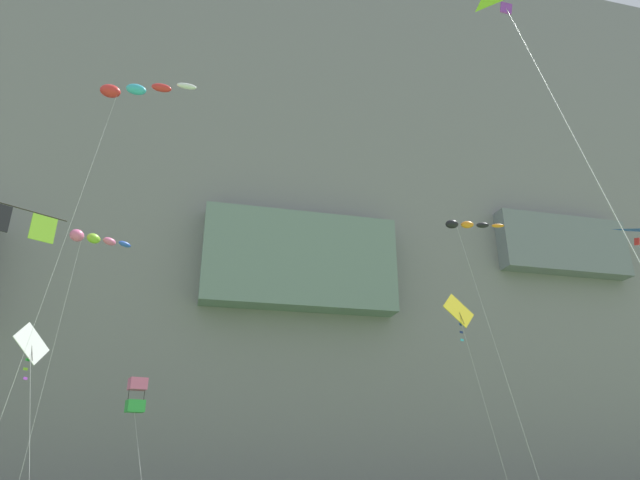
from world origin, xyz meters
TOP-DOWN VIEW (x-y plane):
  - cliff_face at (-0.02, 60.07)m, footprint 180.00×27.76m
  - kite_windsock_mid_left at (7.11, 29.67)m, footprint 3.75×5.92m
  - kite_delta_upper_left at (-2.46, 9.53)m, footprint 3.14×6.55m
  - kite_box_mid_right at (-12.15, 38.93)m, footprint 2.43×5.36m
  - kite_windsock_near_cliff at (-15.57, 34.88)m, footprint 3.63×3.65m
  - kite_diamond_far_left at (-17.19, 32.53)m, footprint 3.28×5.21m
  - kite_diamond_mid_center at (9.26, 35.63)m, footprint 3.13×2.08m
  - kite_windsock_high_left at (-13.87, 30.92)m, footprint 6.82×5.70m

SIDE VIEW (x-z plane):
  - kite_box_mid_right at x=-12.15m, z-range 3.22..11.80m
  - kite_diamond_far_left at x=-17.19m, z-range 3.96..14.44m
  - kite_delta_upper_left at x=-2.46m, z-range 6.18..20.00m
  - kite_diamond_mid_center at x=9.26m, z-range 5.93..20.74m
  - kite_windsock_near_cliff at x=-15.57m, z-range 7.97..24.75m
  - kite_windsock_mid_left at x=7.11m, z-range 8.51..26.24m
  - kite_windsock_high_left at x=-13.87m, z-range 12.04..37.67m
  - cliff_face at x=-0.02m, z-range -0.05..62.39m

